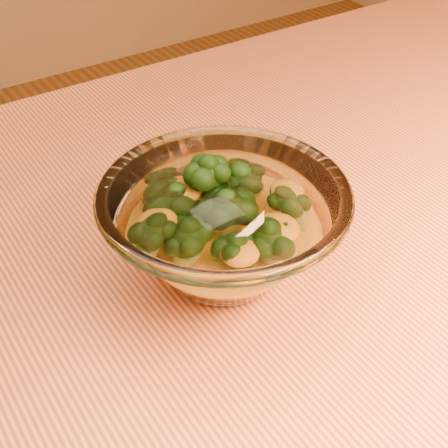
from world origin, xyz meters
name	(u,v)px	position (x,y,z in m)	size (l,w,h in m)	color
table	(297,332)	(0.00, 0.00, 0.65)	(1.20, 0.80, 0.75)	#E27C44
glass_bowl	(224,228)	(-0.07, 0.02, 0.79)	(0.19, 0.19, 0.09)	white
cheese_sauce	(224,246)	(-0.07, 0.02, 0.78)	(0.11, 0.11, 0.03)	orange
broccoli_heap	(216,214)	(-0.07, 0.03, 0.81)	(0.13, 0.13, 0.07)	black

